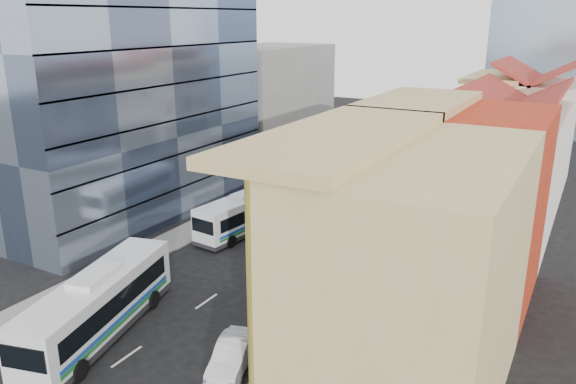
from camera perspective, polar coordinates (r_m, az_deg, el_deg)
The scene contains 15 objects.
ground at distance 31.71m, azimuth -17.38°, elevation -16.55°, with size 200.00×200.00×0.00m, color black.
sidewalk_right at distance 44.55m, azimuth 11.78°, elevation -5.76°, with size 3.00×90.00×0.15m, color slate.
sidewalk_left at distance 51.65m, azimuth -6.46°, elevation -2.23°, with size 3.00×90.00×0.15m, color slate.
shophouse_tan at distance 25.83m, azimuth 12.64°, elevation -8.98°, with size 8.00×14.00×12.00m, color tan.
shophouse_red at distance 36.73m, azimuth 18.12°, elevation -1.42°, with size 8.00×10.00×12.00m, color #AE2C13.
shophouse_cream_near at distance 46.01m, azimuth 20.41°, elevation 0.75°, with size 8.00×9.00×10.00m, color white.
shophouse_cream_mid at distance 54.67m, azimuth 21.97°, elevation 3.09°, with size 8.00×9.00×10.00m, color white.
shophouse_cream_far at distance 64.80m, azimuth 23.31°, elevation 5.45°, with size 8.00×12.00×11.00m, color white.
office_tower at distance 52.04m, azimuth -16.92°, elevation 14.11°, with size 12.00×26.00×30.00m, color #424F68.
office_block_far at distance 70.29m, azimuth -2.17°, elevation 8.91°, with size 10.00×18.00×14.00m, color gray.
bus_left_near at distance 33.71m, azimuth -18.71°, elevation -10.71°, with size 2.84×12.11×3.88m, color silver, non-canonical shape.
bus_left_far at distance 47.14m, azimuth -4.13°, elevation -1.96°, with size 2.53×10.82×3.47m, color silver, non-canonical shape.
bus_right at distance 43.08m, azimuth 6.11°, elevation -3.56°, with size 2.89×12.32×3.95m, color silver, non-canonical shape.
sedan_left at distance 36.81m, azimuth -19.88°, elevation -10.47°, with size 1.76×4.35×1.48m, color silver.
sedan_right at distance 30.01m, azimuth -5.66°, elevation -16.14°, with size 1.60×4.59×1.52m, color silver.
Camera 1 is at (20.10, -17.43, 17.26)m, focal length 35.00 mm.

